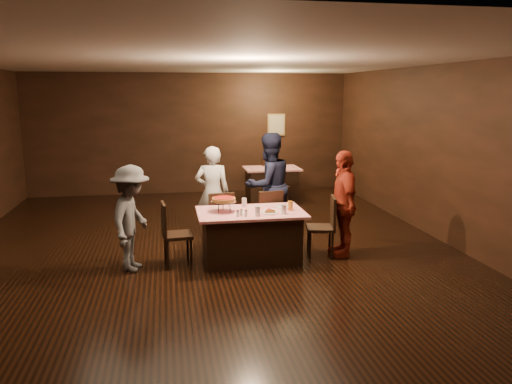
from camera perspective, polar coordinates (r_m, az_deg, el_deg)
room at (r=7.73m, az=-5.63°, el=8.41°), size 10.00×10.04×3.02m
main_table at (r=7.60m, az=-0.60°, el=-5.03°), size 1.60×1.00×0.77m
back_table at (r=11.86m, az=1.80°, el=0.94°), size 1.30×0.90×0.77m
chair_far_left at (r=8.24m, az=-4.24°, el=-3.11°), size 0.47×0.47×0.95m
chair_far_right at (r=8.35m, az=1.23°, el=-2.87°), size 0.49×0.49×0.95m
chair_end_left at (r=7.47m, az=-8.98°, el=-4.73°), size 0.46×0.46×0.95m
chair_end_right at (r=7.82m, az=7.38°, el=-3.95°), size 0.50×0.50×0.95m
chair_back_near at (r=11.18m, az=2.55°, el=0.76°), size 0.47×0.47×0.95m
chair_back_far at (r=12.43m, az=1.22°, el=1.84°), size 0.50×0.50×0.95m
diner_white_jacket at (r=8.67m, az=-5.01°, el=-0.09°), size 0.63×0.44×1.63m
diner_navy_hoodie at (r=8.72m, az=1.46°, el=0.74°), size 1.09×0.98×1.84m
diner_grey_knit at (r=7.33m, az=-14.05°, el=-2.93°), size 0.81×1.10×1.52m
diner_red_shirt at (r=7.85m, az=9.93°, el=-1.31°), size 0.49×1.01×1.66m
pizza_stand at (r=7.45m, az=-3.71°, el=-0.88°), size 0.38×0.38×0.22m
plate_with_slice at (r=7.36m, az=1.55°, el=-2.25°), size 0.25×0.25×0.06m
plate_empty at (r=7.75m, az=3.22°, el=-1.72°), size 0.25×0.25×0.01m
glass_front_left at (r=7.20m, az=0.18°, el=-2.20°), size 0.08×0.08×0.14m
glass_front_right at (r=7.33m, az=3.19°, el=-1.97°), size 0.08×0.08×0.14m
glass_amber at (r=7.55m, az=3.95°, el=-1.58°), size 0.08×0.08×0.14m
glass_back at (r=7.76m, az=-1.35°, el=-1.21°), size 0.08×0.08×0.14m
condiments at (r=7.18m, az=-1.64°, el=-2.41°), size 0.17×0.10×0.09m
napkin_center at (r=7.55m, az=1.64°, el=-2.09°), size 0.19×0.19×0.01m
napkin_left at (r=7.42m, az=-1.69°, el=-2.32°), size 0.21×0.21×0.01m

